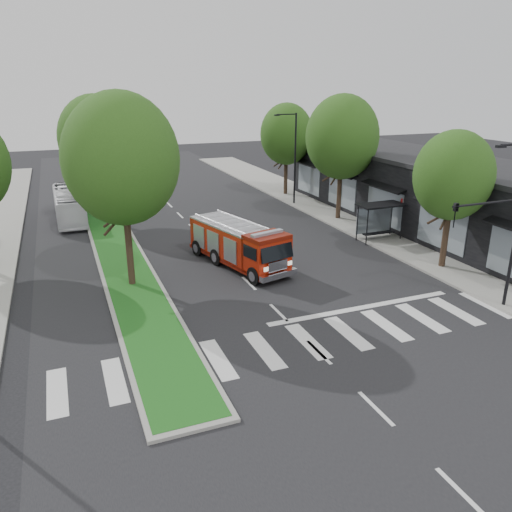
{
  "coord_description": "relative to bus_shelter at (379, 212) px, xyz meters",
  "views": [
    {
      "loc": [
        -9.03,
        -19.71,
        10.41
      ],
      "look_at": [
        0.14,
        3.29,
        1.8
      ],
      "focal_mm": 35.0,
      "sensor_mm": 36.0,
      "label": 1
    }
  ],
  "objects": [
    {
      "name": "ground",
      "position": [
        -11.2,
        -8.15,
        -2.04
      ],
      "size": [
        140.0,
        140.0,
        0.0
      ],
      "primitive_type": "plane",
      "color": "black",
      "rests_on": "ground"
    },
    {
      "name": "sidewalk_right",
      "position": [
        1.3,
        1.85,
        -1.96
      ],
      "size": [
        5.0,
        80.0,
        0.15
      ],
      "primitive_type": "cube",
      "color": "gray",
      "rests_on": "ground"
    },
    {
      "name": "median",
      "position": [
        -17.2,
        9.85,
        -1.96
      ],
      "size": [
        3.0,
        50.0,
        0.15
      ],
      "color": "gray",
      "rests_on": "ground"
    },
    {
      "name": "storefront_row",
      "position": [
        5.8,
        1.85,
        0.46
      ],
      "size": [
        8.0,
        30.0,
        5.0
      ],
      "primitive_type": "cube",
      "color": "black",
      "rests_on": "ground"
    },
    {
      "name": "bus_shelter",
      "position": [
        0.0,
        0.0,
        0.0
      ],
      "size": [
        3.2,
        1.6,
        2.61
      ],
      "color": "black",
      "rests_on": "ground"
    },
    {
      "name": "tree_right_near",
      "position": [
        0.3,
        -6.15,
        3.47
      ],
      "size": [
        4.4,
        4.4,
        8.05
      ],
      "color": "black",
      "rests_on": "ground"
    },
    {
      "name": "tree_right_mid",
      "position": [
        0.3,
        5.85,
        4.45
      ],
      "size": [
        5.6,
        5.6,
        9.72
      ],
      "color": "black",
      "rests_on": "ground"
    },
    {
      "name": "tree_right_far",
      "position": [
        0.3,
        15.85,
        3.8
      ],
      "size": [
        5.0,
        5.0,
        8.73
      ],
      "color": "black",
      "rests_on": "ground"
    },
    {
      "name": "tree_median_near",
      "position": [
        -17.2,
        -2.15,
        4.77
      ],
      "size": [
        5.8,
        5.8,
        10.16
      ],
      "color": "black",
      "rests_on": "ground"
    },
    {
      "name": "tree_median_far",
      "position": [
        -17.2,
        11.85,
        4.45
      ],
      "size": [
        5.6,
        5.6,
        9.72
      ],
      "color": "black",
      "rests_on": "ground"
    },
    {
      "name": "streetlight_right_near",
      "position": [
        -1.59,
        -11.65,
        2.63
      ],
      "size": [
        4.08,
        0.22,
        8.0
      ],
      "color": "black",
      "rests_on": "ground"
    },
    {
      "name": "streetlight_right_far",
      "position": [
        -0.85,
        11.85,
        2.44
      ],
      "size": [
        2.11,
        0.2,
        8.0
      ],
      "color": "black",
      "rests_on": "ground"
    },
    {
      "name": "fire_engine",
      "position": [
        -10.74,
        -1.2,
        -0.72
      ],
      "size": [
        4.28,
        8.25,
        2.74
      ],
      "rotation": [
        0.0,
        0.0,
        0.26
      ],
      "color": "#611005",
      "rests_on": "ground"
    },
    {
      "name": "city_bus",
      "position": [
        -19.7,
        13.67,
        -0.8
      ],
      "size": [
        2.2,
        8.93,
        2.48
      ],
      "primitive_type": "imported",
      "rotation": [
        0.0,
        0.0,
        0.01
      ],
      "color": "silver",
      "rests_on": "ground"
    }
  ]
}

